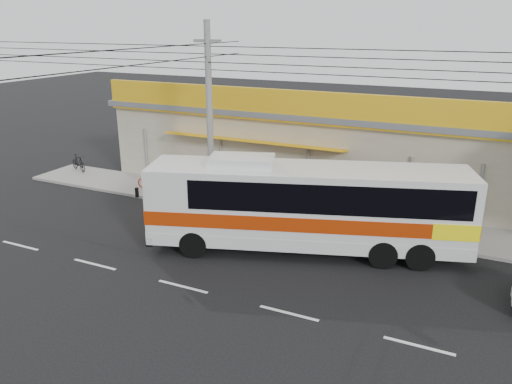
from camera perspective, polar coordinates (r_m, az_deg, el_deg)
ground at (r=19.88m, az=-4.38°, el=-7.52°), size 120.00×120.00×0.00m
sidewalk at (r=24.80m, az=2.41°, el=-1.81°), size 30.00×3.20×0.15m
lane_markings at (r=18.00m, az=-8.35°, el=-10.66°), size 50.00×0.12×0.01m
storefront_building at (r=29.15m, az=6.72°, el=5.78°), size 22.60×9.20×5.70m
coach_bus at (r=19.78m, az=6.43°, el=-1.22°), size 12.73×6.38×3.86m
motorbike_red at (r=27.84m, az=-11.61°, el=1.32°), size 1.91×1.20×0.95m
motorbike_dark at (r=32.50m, az=-19.63°, el=3.17°), size 1.74×1.05×1.01m
utility_pole at (r=22.84m, az=-5.53°, el=15.13°), size 34.00×14.00×8.94m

